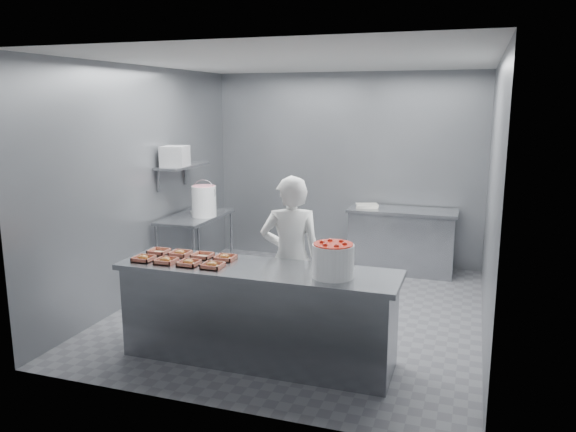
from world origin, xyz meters
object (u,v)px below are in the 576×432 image
at_px(tray_1, 166,260).
at_px(tray_4, 159,251).
at_px(prep_table, 196,238).
at_px(tray_6, 203,256).
at_px(service_counter, 258,314).
at_px(back_counter, 401,240).
at_px(appliance, 175,156).
at_px(worker, 291,258).
at_px(tray_5, 180,253).
at_px(strawberry_tub, 333,259).
at_px(glaze_bucket, 204,200).
at_px(tray_2, 189,263).
at_px(tray_3, 212,265).
at_px(tray_0, 144,258).
at_px(tray_7, 225,257).

relative_size(tray_1, tray_4, 1.00).
distance_m(prep_table, tray_6, 2.11).
height_order(service_counter, back_counter, same).
xyz_separation_m(tray_6, appliance, (-1.20, 1.64, 0.77)).
bearing_deg(worker, tray_5, 5.78).
distance_m(worker, strawberry_tub, 0.92).
bearing_deg(strawberry_tub, glaze_bucket, 138.23).
distance_m(tray_2, tray_3, 0.24).
height_order(worker, strawberry_tub, worker).
height_order(tray_0, tray_6, tray_0).
relative_size(back_counter, tray_2, 8.01).
bearing_deg(tray_5, back_counter, 60.52).
height_order(back_counter, tray_3, tray_3).
height_order(tray_3, glaze_bucket, glaze_bucket).
height_order(back_counter, tray_6, tray_6).
bearing_deg(service_counter, tray_7, 160.56).
xyz_separation_m(tray_6, strawberry_tub, (1.34, -0.19, 0.14)).
distance_m(tray_5, worker, 1.09).
bearing_deg(tray_4, glaze_bucket, 102.90).
relative_size(tray_0, tray_5, 1.00).
relative_size(service_counter, tray_5, 13.88).
distance_m(service_counter, back_counter, 3.37).
bearing_deg(tray_6, strawberry_tub, -8.27).
relative_size(tray_2, tray_6, 1.00).
height_order(tray_0, appliance, appliance).
height_order(tray_5, glaze_bucket, glaze_bucket).
distance_m(prep_table, appliance, 1.13).
bearing_deg(glaze_bucket, tray_5, -70.16).
relative_size(strawberry_tub, appliance, 1.04).
xyz_separation_m(back_counter, tray_0, (-2.00, -3.38, 0.47)).
xyz_separation_m(tray_6, tray_7, (0.24, -0.00, 0.00)).
xyz_separation_m(service_counter, tray_4, (-1.10, 0.13, 0.47)).
bearing_deg(back_counter, service_counter, -105.48).
height_order(tray_7, glaze_bucket, glaze_bucket).
bearing_deg(prep_table, tray_5, -66.51).
distance_m(prep_table, tray_4, 1.93).
xyz_separation_m(tray_5, glaze_bucket, (-0.65, 1.80, 0.19)).
relative_size(service_counter, tray_0, 13.88).
distance_m(tray_3, tray_6, 0.36).
xyz_separation_m(tray_2, tray_6, (0.00, 0.27, -0.00)).
bearing_deg(glaze_bucket, strawberry_tub, -41.77).
bearing_deg(service_counter, tray_4, 173.02).
height_order(strawberry_tub, appliance, appliance).
relative_size(prep_table, glaze_bucket, 2.46).
xyz_separation_m(back_counter, worker, (-0.77, -2.65, 0.38)).
xyz_separation_m(prep_table, tray_4, (0.55, -1.82, 0.33)).
relative_size(tray_0, glaze_bucket, 0.38).
distance_m(tray_0, tray_6, 0.55).
xyz_separation_m(worker, glaze_bucket, (-1.64, 1.33, 0.27)).
relative_size(back_counter, tray_5, 8.01).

